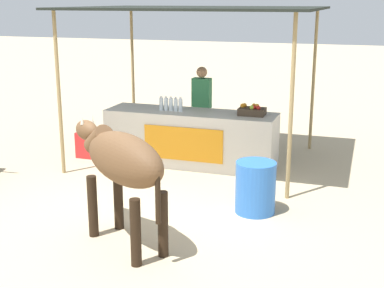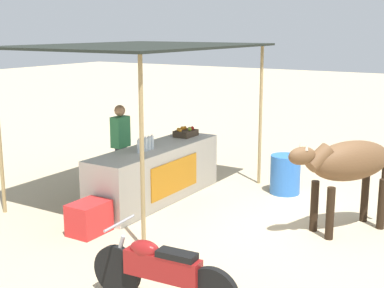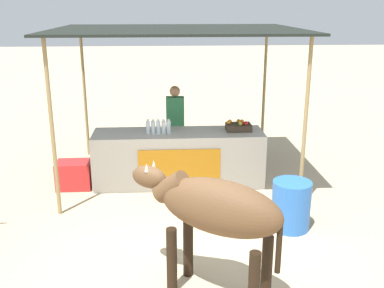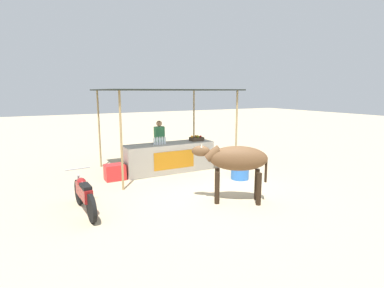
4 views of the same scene
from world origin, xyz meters
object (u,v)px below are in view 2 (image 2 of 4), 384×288
at_px(fruit_crate, 186,133).
at_px(cow, 347,164).
at_px(water_barrel, 285,174).
at_px(motorcycle_parked, 161,271).
at_px(vendor_behind_counter, 121,148).
at_px(cooler_box, 89,218).
at_px(stall_counter, 156,173).

xyz_separation_m(fruit_crate, cow, (-0.80, -3.34, 0.00)).
height_order(water_barrel, motorcycle_parked, motorcycle_parked).
xyz_separation_m(fruit_crate, motorcycle_parked, (-4.13, -2.30, -0.61)).
xyz_separation_m(fruit_crate, vendor_behind_counter, (-1.11, 0.70, -0.18)).
bearing_deg(vendor_behind_counter, cow, -85.65).
relative_size(cooler_box, cow, 0.35).
bearing_deg(cooler_box, water_barrel, -26.87).
bearing_deg(water_barrel, vendor_behind_counter, 121.68).
bearing_deg(motorcycle_parked, cow, -17.29).
xyz_separation_m(vendor_behind_counter, cooler_box, (-1.81, -0.85, -0.61)).
height_order(stall_counter, vendor_behind_counter, vendor_behind_counter).
bearing_deg(water_barrel, motorcycle_parked, -174.69).
bearing_deg(water_barrel, fruit_crate, 104.30).
bearing_deg(stall_counter, vendor_behind_counter, 92.81).
height_order(stall_counter, cow, cow).
bearing_deg(vendor_behind_counter, water_barrel, -58.32).
distance_m(cooler_box, motorcycle_parked, 2.48).
height_order(fruit_crate, water_barrel, fruit_crate).
distance_m(cooler_box, cow, 3.91).
height_order(vendor_behind_counter, cow, vendor_behind_counter).
height_order(fruit_crate, cooler_box, fruit_crate).
relative_size(stall_counter, vendor_behind_counter, 1.82).
relative_size(fruit_crate, motorcycle_parked, 0.24).
bearing_deg(cow, motorcycle_parked, 162.71).
xyz_separation_m(vendor_behind_counter, motorcycle_parked, (-3.02, -3.00, -0.42)).
height_order(vendor_behind_counter, motorcycle_parked, vendor_behind_counter).
relative_size(cooler_box, water_barrel, 0.83).
bearing_deg(water_barrel, cooler_box, 153.13).
xyz_separation_m(fruit_crate, cooler_box, (-2.92, -0.15, -0.79)).
bearing_deg(cooler_box, fruit_crate, 2.95).
xyz_separation_m(stall_counter, fruit_crate, (1.07, 0.05, 0.55)).
relative_size(vendor_behind_counter, cow, 0.96).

